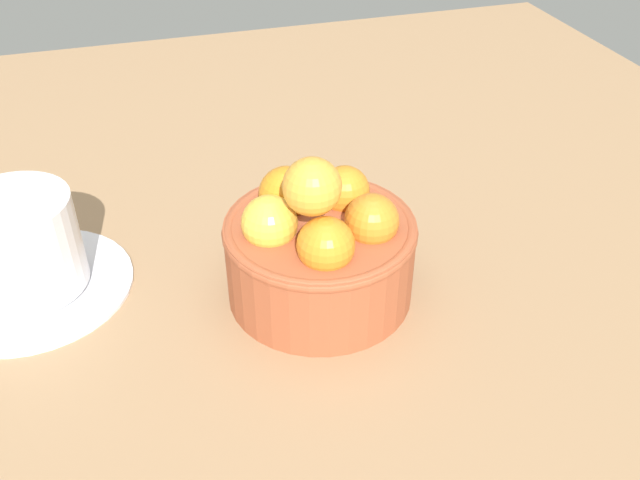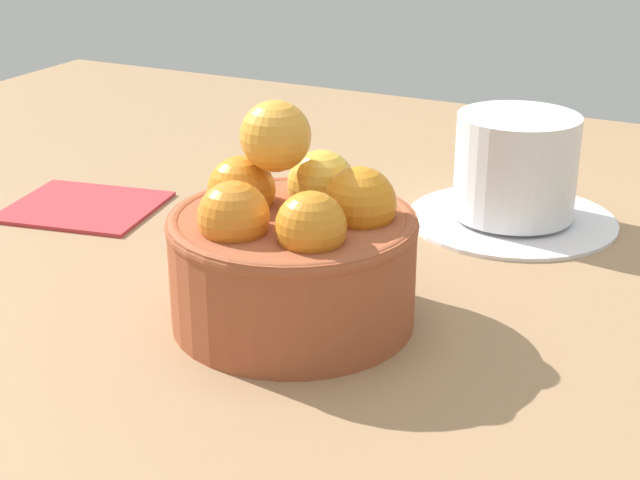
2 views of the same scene
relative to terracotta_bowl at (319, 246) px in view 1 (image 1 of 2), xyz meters
The scene contains 3 objects.
ground_plane 6.25cm from the terracotta_bowl, 56.50° to the right, with size 120.94×107.96×3.38cm, color #997551.
terracotta_bowl is the anchor object (origin of this frame).
coffee_cup 22.70cm from the terracotta_bowl, 71.85° to the left, with size 15.53×15.53×8.15cm.
Camera 1 is at (-39.98, 12.07, 35.50)cm, focal length 38.98 mm.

